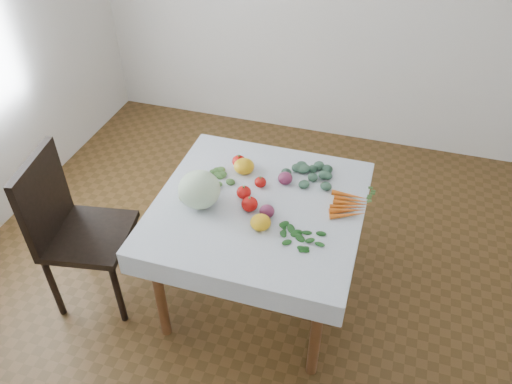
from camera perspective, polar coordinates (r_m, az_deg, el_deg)
ground at (r=3.28m, az=0.28°, el=-11.40°), size 4.00×4.00×0.00m
table at (r=2.80m, az=0.32°, el=-2.94°), size 1.00×1.00×0.75m
tablecloth at (r=2.73m, az=0.33°, el=-1.40°), size 1.12×1.12×0.01m
chair at (r=3.06m, az=-20.47°, el=-3.36°), size 0.53×0.53×1.02m
cabbage at (r=2.68m, az=-6.49°, el=0.28°), size 0.27×0.27×0.20m
tomato_a at (r=2.98m, az=-1.96°, el=3.51°), size 0.10×0.10×0.07m
tomato_b at (r=2.83m, az=0.50°, el=1.13°), size 0.09×0.09×0.06m
tomato_c at (r=2.67m, az=-0.74°, el=-1.39°), size 0.09×0.09×0.08m
tomato_d at (r=2.75m, az=-1.40°, el=-0.04°), size 0.10×0.10×0.07m
heirloom_back at (r=2.93m, az=-1.37°, el=2.96°), size 0.14×0.14×0.09m
heirloom_front at (r=2.56m, az=0.53°, el=-3.49°), size 0.11×0.11×0.08m
onion_a at (r=2.85m, az=3.36°, el=1.58°), size 0.10×0.10×0.07m
onion_b at (r=2.63m, az=1.25°, el=-2.21°), size 0.09×0.09×0.07m
tomatillo_cluster at (r=2.78m, az=-6.90°, el=-0.29°), size 0.15×0.10×0.04m
carrot_bunch at (r=2.75m, az=10.68°, el=-1.49°), size 0.20×0.23×0.03m
kale_bunch at (r=2.91m, az=5.78°, el=1.87°), size 0.26×0.26×0.04m
basil_bunch at (r=2.53m, az=5.18°, el=-5.50°), size 0.27×0.19×0.01m
dill_bunch at (r=2.90m, az=-4.31°, el=1.67°), size 0.24×0.17×0.02m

